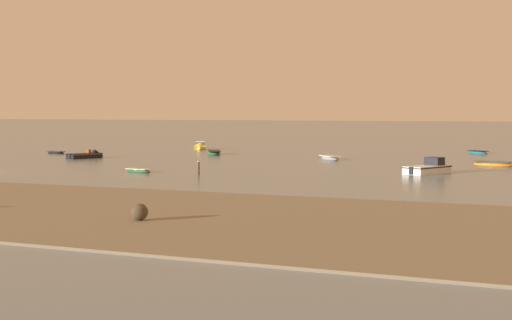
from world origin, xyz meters
TOP-DOWN VIEW (x-y plane):
  - tidal_rock_right at (31.27, -21.76)m, footprint 0.89×0.89m
  - rowboat_moored_0 at (-14.11, 29.31)m, footprint 3.02×1.37m
  - rowboat_moored_1 at (24.57, 31.87)m, footprint 3.79×4.14m
  - rowboat_moored_2 at (6.85, 36.14)m, footprint 3.70×4.85m
  - rowboat_moored_3 at (13.52, 6.50)m, footprint 3.14×1.80m
  - rowboat_moored_4 at (43.82, 28.58)m, footprint 4.36×2.22m
  - motorboat_moored_0 at (39.54, 16.74)m, footprint 4.24×6.18m
  - rowboat_moored_5 at (39.36, 52.62)m, footprint 3.38×3.41m
  - motorboat_moored_1 at (-4.10, 23.10)m, footprint 3.35×5.24m
  - motorboat_moored_2 at (-0.98, 47.12)m, footprint 3.85×5.36m
  - mooring_post_near at (20.21, 6.04)m, footprint 0.22×0.22m

SIDE VIEW (x-z plane):
  - rowboat_moored_0 at x=-14.11m, z-range -0.11..0.36m
  - rowboat_moored_3 at x=13.52m, z-range -0.11..0.36m
  - rowboat_moored_5 at x=39.36m, z-range -0.13..0.44m
  - rowboat_moored_4 at x=43.82m, z-range -0.15..0.51m
  - rowboat_moored_1 at x=24.57m, z-range -0.15..0.51m
  - rowboat_moored_2 at x=6.85m, z-range -0.17..0.57m
  - motorboat_moored_1 at x=-4.10m, z-range -0.62..1.08m
  - motorboat_moored_2 at x=-0.98m, z-range -0.68..1.26m
  - motorboat_moored_0 at x=39.54m, z-range -0.78..1.45m
  - tidal_rock_right at x=31.27m, z-range 0.14..1.03m
  - mooring_post_near at x=20.21m, z-range -0.09..1.35m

